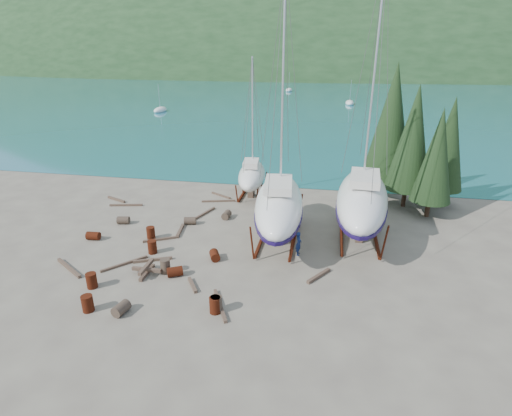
% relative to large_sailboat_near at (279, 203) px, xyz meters
% --- Properties ---
extents(ground, '(600.00, 600.00, 0.00)m').
position_rel_large_sailboat_near_xyz_m(ground, '(-2.97, -3.61, -2.76)').
color(ground, '#5E544A').
rests_on(ground, ground).
extents(bay_water, '(700.00, 700.00, 0.00)m').
position_rel_large_sailboat_near_xyz_m(bay_water, '(-2.97, 311.39, -2.75)').
color(bay_water, '#166A70').
rests_on(bay_water, ground).
extents(far_hill, '(800.00, 360.00, 110.00)m').
position_rel_large_sailboat_near_xyz_m(far_hill, '(-2.97, 316.39, -2.76)').
color(far_hill, '#1D381C').
rests_on(far_hill, ground).
extents(far_house_left, '(6.60, 5.60, 5.60)m').
position_rel_large_sailboat_near_xyz_m(far_house_left, '(-62.97, 186.39, 0.17)').
color(far_house_left, beige).
rests_on(far_house_left, ground).
extents(far_house_center, '(6.60, 5.60, 5.60)m').
position_rel_large_sailboat_near_xyz_m(far_house_center, '(-22.97, 186.39, 0.17)').
color(far_house_center, beige).
rests_on(far_house_center, ground).
extents(far_house_right, '(6.60, 5.60, 5.60)m').
position_rel_large_sailboat_near_xyz_m(far_house_right, '(27.03, 186.39, 0.17)').
color(far_house_right, beige).
rests_on(far_house_right, ground).
extents(cypress_near_right, '(3.60, 3.60, 10.00)m').
position_rel_large_sailboat_near_xyz_m(cypress_near_right, '(9.53, 8.39, 3.03)').
color(cypress_near_right, black).
rests_on(cypress_near_right, ground).
extents(cypress_mid_right, '(3.06, 3.06, 8.50)m').
position_rel_large_sailboat_near_xyz_m(cypress_mid_right, '(11.03, 6.39, 2.16)').
color(cypress_mid_right, black).
rests_on(cypress_mid_right, ground).
extents(cypress_back_left, '(4.14, 4.14, 11.50)m').
position_rel_large_sailboat_near_xyz_m(cypress_back_left, '(8.03, 10.39, 3.91)').
color(cypress_back_left, black).
rests_on(cypress_back_left, ground).
extents(cypress_far_right, '(3.24, 3.24, 9.00)m').
position_rel_large_sailboat_near_xyz_m(cypress_far_right, '(12.53, 9.39, 2.45)').
color(cypress_far_right, black).
rests_on(cypress_far_right, ground).
extents(moored_boat_left, '(2.00, 5.00, 6.05)m').
position_rel_large_sailboat_near_xyz_m(moored_boat_left, '(-32.97, 56.39, -2.37)').
color(moored_boat_left, white).
rests_on(moored_boat_left, ground).
extents(moored_boat_mid, '(2.00, 5.00, 6.05)m').
position_rel_large_sailboat_near_xyz_m(moored_boat_mid, '(7.03, 76.39, -2.37)').
color(moored_boat_mid, white).
rests_on(moored_boat_mid, ground).
extents(moored_boat_far, '(2.00, 5.00, 6.05)m').
position_rel_large_sailboat_near_xyz_m(moored_boat_far, '(-10.97, 106.39, -2.37)').
color(moored_boat_far, white).
rests_on(moored_boat_far, ground).
extents(large_sailboat_near, '(4.19, 11.11, 17.10)m').
position_rel_large_sailboat_near_xyz_m(large_sailboat_near, '(0.00, 0.00, 0.00)').
color(large_sailboat_near, white).
rests_on(large_sailboat_near, ground).
extents(large_sailboat_far, '(4.20, 11.73, 18.20)m').
position_rel_large_sailboat_near_xyz_m(large_sailboat_far, '(5.51, 1.52, 0.21)').
color(large_sailboat_far, white).
rests_on(large_sailboat_far, ground).
extents(small_sailboat_shore, '(3.14, 7.63, 11.86)m').
position_rel_large_sailboat_near_xyz_m(small_sailboat_shore, '(-3.58, 8.65, -0.80)').
color(small_sailboat_shore, white).
rests_on(small_sailboat_shore, ground).
extents(worker, '(0.41, 0.60, 1.60)m').
position_rel_large_sailboat_near_xyz_m(worker, '(1.55, -1.86, -1.96)').
color(worker, navy).
rests_on(worker, ground).
extents(drum_0, '(0.58, 0.58, 0.88)m').
position_rel_large_sailboat_near_xyz_m(drum_0, '(-8.38, -9.83, -2.32)').
color(drum_0, '#5B1C0F').
rests_on(drum_0, ground).
extents(drum_1, '(0.75, 0.98, 0.58)m').
position_rel_large_sailboat_near_xyz_m(drum_1, '(-6.62, -9.72, -2.47)').
color(drum_1, '#2D2823').
rests_on(drum_1, ground).
extents(drum_2, '(0.92, 0.64, 0.58)m').
position_rel_large_sailboat_near_xyz_m(drum_2, '(-12.68, -2.33, -2.47)').
color(drum_2, '#5B1C0F').
rests_on(drum_2, ground).
extents(drum_4, '(0.96, 0.71, 0.58)m').
position_rel_large_sailboat_near_xyz_m(drum_4, '(-1.98, 8.12, -2.47)').
color(drum_4, '#5B1C0F').
rests_on(drum_4, ground).
extents(drum_5, '(0.58, 0.58, 0.88)m').
position_rel_large_sailboat_near_xyz_m(drum_5, '(-1.97, -8.68, -2.32)').
color(drum_5, '#2D2823').
rests_on(drum_5, ground).
extents(drum_6, '(0.90, 1.04, 0.58)m').
position_rel_large_sailboat_near_xyz_m(drum_6, '(-3.57, -3.50, -2.47)').
color(drum_6, '#5B1C0F').
rests_on(drum_6, ground).
extents(drum_7, '(0.58, 0.58, 0.88)m').
position_rel_large_sailboat_near_xyz_m(drum_7, '(-2.01, -8.76, -2.32)').
color(drum_7, '#5B1C0F').
rests_on(drum_7, ground).
extents(drum_8, '(0.58, 0.58, 0.88)m').
position_rel_large_sailboat_near_xyz_m(drum_8, '(-8.79, -1.44, -2.32)').
color(drum_8, '#5B1C0F').
rests_on(drum_8, ground).
extents(drum_9, '(0.99, 0.76, 0.58)m').
position_rel_large_sailboat_near_xyz_m(drum_9, '(-6.94, 1.45, -2.47)').
color(drum_9, '#2D2823').
rests_on(drum_9, ground).
extents(drum_10, '(0.58, 0.58, 0.88)m').
position_rel_large_sailboat_near_xyz_m(drum_10, '(-9.39, -7.83, -2.32)').
color(drum_10, '#5B1C0F').
rests_on(drum_10, ground).
extents(drum_11, '(0.64, 0.92, 0.58)m').
position_rel_large_sailboat_near_xyz_m(drum_11, '(-4.51, 3.06, -2.47)').
color(drum_11, '#2D2823').
rests_on(drum_11, ground).
extents(drum_12, '(1.05, 0.93, 0.58)m').
position_rel_large_sailboat_near_xyz_m(drum_12, '(-5.29, -5.84, -2.47)').
color(drum_12, '#5B1C0F').
rests_on(drum_12, ground).
extents(drum_14, '(0.58, 0.58, 0.88)m').
position_rel_large_sailboat_near_xyz_m(drum_14, '(-7.79, -3.41, -2.32)').
color(drum_14, '#5B1C0F').
rests_on(drum_14, ground).
extents(drum_15, '(0.97, 0.72, 0.58)m').
position_rel_large_sailboat_near_xyz_m(drum_15, '(-11.95, 0.60, -2.47)').
color(drum_15, '#2D2823').
rests_on(drum_15, ground).
extents(drum_16, '(0.58, 0.58, 0.88)m').
position_rel_large_sailboat_near_xyz_m(drum_16, '(-5.99, -5.57, -2.32)').
color(drum_16, '#2D2823').
rests_on(drum_16, ground).
extents(timber_0, '(2.85, 0.88, 0.14)m').
position_rel_large_sailboat_near_xyz_m(timber_0, '(-6.13, 6.48, -2.69)').
color(timber_0, brown).
rests_on(timber_0, ground).
extents(timber_1, '(1.31, 1.80, 0.19)m').
position_rel_large_sailboat_near_xyz_m(timber_1, '(2.98, -4.43, -2.66)').
color(timber_1, brown).
rests_on(timber_1, ground).
extents(timber_2, '(2.12, 1.09, 0.19)m').
position_rel_large_sailboat_near_xyz_m(timber_2, '(-15.06, 5.15, -2.66)').
color(timber_2, brown).
rests_on(timber_2, ground).
extents(timber_3, '(2.04, 2.37, 0.15)m').
position_rel_large_sailboat_near_xyz_m(timber_3, '(-8.85, -5.19, -2.68)').
color(timber_3, brown).
rests_on(timber_3, ground).
extents(timber_5, '(1.42, 2.63, 0.16)m').
position_rel_large_sailboat_near_xyz_m(timber_5, '(-1.91, -8.26, -2.67)').
color(timber_5, brown).
rests_on(timber_5, ground).
extents(timber_6, '(1.81, 1.01, 0.19)m').
position_rel_large_sailboat_near_xyz_m(timber_6, '(-0.87, 8.90, -2.66)').
color(timber_6, brown).
rests_on(timber_6, ground).
extents(timber_7, '(0.98, 1.38, 0.17)m').
position_rel_large_sailboat_near_xyz_m(timber_7, '(-3.93, -6.71, -2.67)').
color(timber_7, brown).
rests_on(timber_7, ground).
extents(timber_8, '(0.50, 2.00, 0.19)m').
position_rel_large_sailboat_near_xyz_m(timber_8, '(-7.21, 0.07, -2.66)').
color(timber_8, brown).
rests_on(timber_8, ground).
extents(timber_9, '(2.09, 1.33, 0.15)m').
position_rel_large_sailboat_near_xyz_m(timber_9, '(-6.30, 7.92, -2.68)').
color(timber_9, brown).
rests_on(timber_9, ground).
extents(timber_10, '(1.07, 2.82, 0.16)m').
position_rel_large_sailboat_near_xyz_m(timber_10, '(-6.48, 3.43, -2.67)').
color(timber_10, brown).
rests_on(timber_10, ground).
extents(timber_11, '(2.23, 1.33, 0.15)m').
position_rel_large_sailboat_near_xyz_m(timber_11, '(-8.01, -1.55, -2.68)').
color(timber_11, brown).
rests_on(timber_11, ground).
extents(timber_12, '(2.28, 1.11, 0.17)m').
position_rel_large_sailboat_near_xyz_m(timber_12, '(-7.34, -4.42, -2.67)').
color(timber_12, brown).
rests_on(timber_12, ground).
extents(timber_14, '(2.63, 1.81, 0.18)m').
position_rel_large_sailboat_near_xyz_m(timber_14, '(-11.90, -6.30, -2.66)').
color(timber_14, brown).
rests_on(timber_14, ground).
extents(timber_17, '(2.73, 0.74, 0.16)m').
position_rel_large_sailboat_near_xyz_m(timber_17, '(-13.58, 4.07, -2.67)').
color(timber_17, brown).
rests_on(timber_17, ground).
extents(timber_pile_fore, '(1.80, 1.80, 0.60)m').
position_rel_large_sailboat_near_xyz_m(timber_pile_fore, '(-7.01, -5.94, -2.46)').
color(timber_pile_fore, brown).
rests_on(timber_pile_fore, ground).
extents(timber_pile_aft, '(1.80, 1.80, 0.60)m').
position_rel_large_sailboat_near_xyz_m(timber_pile_aft, '(-0.08, 3.13, -2.46)').
color(timber_pile_aft, brown).
rests_on(timber_pile_aft, ground).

